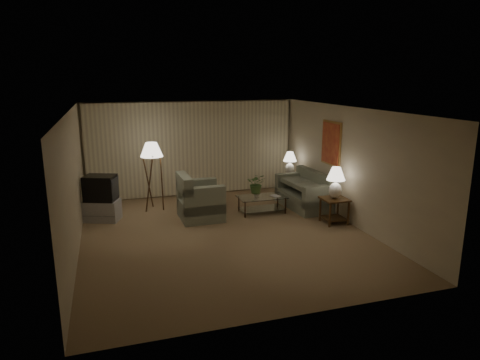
{
  "coord_description": "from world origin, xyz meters",
  "views": [
    {
      "loc": [
        -2.31,
        -8.54,
        3.36
      ],
      "look_at": [
        0.54,
        0.6,
        1.04
      ],
      "focal_mm": 32.0,
      "sensor_mm": 36.0,
      "label": 1
    }
  ],
  "objects_px": {
    "sofa": "(303,193)",
    "crt_tv": "(100,188)",
    "table_lamp_near": "(336,180)",
    "coffee_table": "(262,202)",
    "side_table_near": "(334,206)",
    "side_table_far": "(289,181)",
    "ottoman": "(215,198)",
    "vase": "(256,194)",
    "table_lamp_far": "(290,161)",
    "tv_cabinet": "(102,210)",
    "floor_lamp": "(153,175)",
    "armchair": "(201,201)"
  },
  "relations": [
    {
      "from": "table_lamp_far",
      "to": "crt_tv",
      "type": "bearing_deg",
      "value": -171.46
    },
    {
      "from": "side_table_far",
      "to": "table_lamp_near",
      "type": "distance_m",
      "value": 2.68
    },
    {
      "from": "sofa",
      "to": "crt_tv",
      "type": "bearing_deg",
      "value": -99.24
    },
    {
      "from": "armchair",
      "to": "table_lamp_far",
      "type": "xyz_separation_m",
      "value": [
        2.92,
        1.34,
        0.56
      ]
    },
    {
      "from": "crt_tv",
      "to": "side_table_near",
      "type": "bearing_deg",
      "value": 1.76
    },
    {
      "from": "table_lamp_near",
      "to": "sofa",
      "type": "bearing_deg",
      "value": 96.34
    },
    {
      "from": "sofa",
      "to": "armchair",
      "type": "height_order",
      "value": "armchair"
    },
    {
      "from": "crt_tv",
      "to": "floor_lamp",
      "type": "relative_size",
      "value": 0.48
    },
    {
      "from": "armchair",
      "to": "floor_lamp",
      "type": "distance_m",
      "value": 1.53
    },
    {
      "from": "table_lamp_far",
      "to": "ottoman",
      "type": "distance_m",
      "value": 2.48
    },
    {
      "from": "table_lamp_far",
      "to": "coffee_table",
      "type": "height_order",
      "value": "table_lamp_far"
    },
    {
      "from": "side_table_far",
      "to": "vase",
      "type": "xyz_separation_m",
      "value": [
        -1.49,
        -1.35,
        0.08
      ]
    },
    {
      "from": "armchair",
      "to": "ottoman",
      "type": "bearing_deg",
      "value": -32.94
    },
    {
      "from": "table_lamp_far",
      "to": "sofa",
      "type": "bearing_deg",
      "value": -96.84
    },
    {
      "from": "table_lamp_far",
      "to": "vase",
      "type": "xyz_separation_m",
      "value": [
        -1.49,
        -1.35,
        -0.51
      ]
    },
    {
      "from": "ottoman",
      "to": "vase",
      "type": "height_order",
      "value": "vase"
    },
    {
      "from": "sofa",
      "to": "floor_lamp",
      "type": "xyz_separation_m",
      "value": [
        -3.77,
        0.95,
        0.54
      ]
    },
    {
      "from": "armchair",
      "to": "side_table_near",
      "type": "distance_m",
      "value": 3.18
    },
    {
      "from": "floor_lamp",
      "to": "ottoman",
      "type": "height_order",
      "value": "floor_lamp"
    },
    {
      "from": "table_lamp_near",
      "to": "ottoman",
      "type": "height_order",
      "value": "table_lamp_near"
    },
    {
      "from": "table_lamp_near",
      "to": "table_lamp_far",
      "type": "bearing_deg",
      "value": 90.0
    },
    {
      "from": "sofa",
      "to": "table_lamp_near",
      "type": "relative_size",
      "value": 2.44
    },
    {
      "from": "tv_cabinet",
      "to": "vase",
      "type": "height_order",
      "value": "vase"
    },
    {
      "from": "side_table_far",
      "to": "vase",
      "type": "distance_m",
      "value": 2.01
    },
    {
      "from": "side_table_near",
      "to": "side_table_far",
      "type": "xyz_separation_m",
      "value": [
        0.0,
        2.6,
        -0.01
      ]
    },
    {
      "from": "armchair",
      "to": "vase",
      "type": "xyz_separation_m",
      "value": [
        1.43,
        -0.01,
        0.05
      ]
    },
    {
      "from": "table_lamp_near",
      "to": "coffee_table",
      "type": "height_order",
      "value": "table_lamp_near"
    },
    {
      "from": "side_table_near",
      "to": "table_lamp_far",
      "type": "height_order",
      "value": "table_lamp_far"
    },
    {
      "from": "armchair",
      "to": "table_lamp_near",
      "type": "relative_size",
      "value": 1.45
    },
    {
      "from": "side_table_far",
      "to": "side_table_near",
      "type": "bearing_deg",
      "value": -90.0
    },
    {
      "from": "sofa",
      "to": "vase",
      "type": "relative_size",
      "value": 12.88
    },
    {
      "from": "tv_cabinet",
      "to": "vase",
      "type": "relative_size",
      "value": 6.6
    },
    {
      "from": "floor_lamp",
      "to": "crt_tv",
      "type": "bearing_deg",
      "value": -159.15
    },
    {
      "from": "side_table_near",
      "to": "tv_cabinet",
      "type": "relative_size",
      "value": 0.65
    },
    {
      "from": "side_table_near",
      "to": "table_lamp_far",
      "type": "xyz_separation_m",
      "value": [
        -0.0,
        2.6,
        0.58
      ]
    },
    {
      "from": "armchair",
      "to": "crt_tv",
      "type": "bearing_deg",
      "value": 75.12
    },
    {
      "from": "tv_cabinet",
      "to": "ottoman",
      "type": "relative_size",
      "value": 1.59
    },
    {
      "from": "side_table_far",
      "to": "tv_cabinet",
      "type": "bearing_deg",
      "value": -171.46
    },
    {
      "from": "table_lamp_far",
      "to": "tv_cabinet",
      "type": "relative_size",
      "value": 0.72
    },
    {
      "from": "table_lamp_far",
      "to": "floor_lamp",
      "type": "relative_size",
      "value": 0.38
    },
    {
      "from": "side_table_near",
      "to": "floor_lamp",
      "type": "height_order",
      "value": "floor_lamp"
    },
    {
      "from": "side_table_near",
      "to": "table_lamp_far",
      "type": "relative_size",
      "value": 0.9
    },
    {
      "from": "coffee_table",
      "to": "ottoman",
      "type": "bearing_deg",
      "value": 135.26
    },
    {
      "from": "table_lamp_far",
      "to": "table_lamp_near",
      "type": "bearing_deg",
      "value": -90.0
    },
    {
      "from": "side_table_far",
      "to": "tv_cabinet",
      "type": "xyz_separation_m",
      "value": [
        -5.2,
        -0.78,
        -0.16
      ]
    },
    {
      "from": "sofa",
      "to": "side_table_far",
      "type": "relative_size",
      "value": 3.02
    },
    {
      "from": "ottoman",
      "to": "coffee_table",
      "type": "bearing_deg",
      "value": -44.74
    },
    {
      "from": "armchair",
      "to": "table_lamp_far",
      "type": "height_order",
      "value": "table_lamp_far"
    },
    {
      "from": "floor_lamp",
      "to": "ottoman",
      "type": "relative_size",
      "value": 3.0
    },
    {
      "from": "table_lamp_near",
      "to": "ottoman",
      "type": "xyz_separation_m",
      "value": [
        -2.32,
        2.22,
        -0.84
      ]
    }
  ]
}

